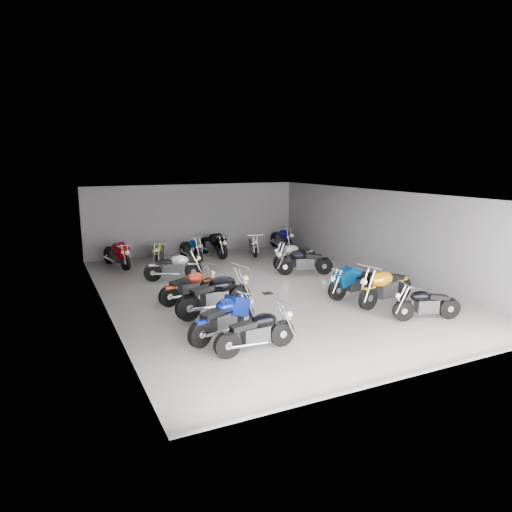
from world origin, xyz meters
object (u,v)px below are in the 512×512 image
object	(u,v)px
motorcycle_back_b	(159,252)
motorcycle_back_f	(282,239)
motorcycle_left_c	(215,295)
motorcycle_back_e	(253,245)
motorcycle_left_d	(190,286)
motorcycle_back_a	(117,254)
motorcycle_left_a	(257,331)
drain_grate	(268,293)
motorcycle_left_f	(174,267)
motorcycle_right_e	(304,261)
motorcycle_right_b	(385,286)
motorcycle_right_f	(295,255)
motorcycle_right_c	(355,282)
motorcycle_right_a	(426,304)
motorcycle_back_c	(191,249)
motorcycle_left_b	(224,318)
motorcycle_back_d	(213,245)

from	to	relation	value
motorcycle_back_b	motorcycle_back_f	distance (m)	6.09
motorcycle_left_c	motorcycle_back_e	distance (m)	8.45
motorcycle_left_d	motorcycle_back_a	xyz separation A→B (m)	(-1.27, 5.73, 0.05)
motorcycle_left_a	drain_grate	bearing A→B (deg)	147.14
drain_grate	motorcycle_back_f	xyz separation A→B (m)	(4.00, 6.35, 0.54)
motorcycle_left_f	motorcycle_right_e	world-z (taller)	motorcycle_right_e
motorcycle_right_b	motorcycle_back_f	world-z (taller)	motorcycle_right_b
motorcycle_left_a	motorcycle_right_f	xyz separation A→B (m)	(4.94, 6.79, 0.03)
motorcycle_right_c	motorcycle_right_f	distance (m)	4.32
motorcycle_right_a	motorcycle_left_a	bearing A→B (deg)	106.63
motorcycle_left_c	motorcycle_back_c	xyz separation A→B (m)	(1.58, 7.26, -0.08)
motorcycle_left_b	motorcycle_right_c	bearing A→B (deg)	82.69
drain_grate	motorcycle_right_b	bearing A→B (deg)	-43.95
motorcycle_back_d	motorcycle_back_b	bearing A→B (deg)	-5.01
motorcycle_back_f	motorcycle_left_b	bearing A→B (deg)	56.19
motorcycle_left_a	motorcycle_back_d	xyz separation A→B (m)	(2.76, 10.34, 0.07)
motorcycle_right_a	motorcycle_back_c	xyz separation A→B (m)	(-3.43, 10.13, 0.03)
motorcycle_right_c	motorcycle_back_c	distance (m)	8.15
motorcycle_left_c	motorcycle_right_f	bearing A→B (deg)	118.80
motorcycle_back_f	motorcycle_back_a	bearing A→B (deg)	4.60
drain_grate	motorcycle_left_f	world-z (taller)	motorcycle_left_f
motorcycle_left_c	motorcycle_left_b	bearing A→B (deg)	-24.24
motorcycle_left_c	motorcycle_right_c	world-z (taller)	motorcycle_left_c
motorcycle_right_c	motorcycle_back_d	world-z (taller)	motorcycle_back_d
motorcycle_right_f	motorcycle_back_c	world-z (taller)	motorcycle_right_f
motorcycle_right_f	motorcycle_left_b	bearing A→B (deg)	127.49
motorcycle_right_a	motorcycle_back_c	bearing A→B (deg)	36.09
motorcycle_right_e	motorcycle_back_a	world-z (taller)	motorcycle_back_a
drain_grate	motorcycle_right_b	xyz separation A→B (m)	(2.66, -2.57, 0.56)
motorcycle_left_d	motorcycle_right_a	distance (m)	6.86
motorcycle_left_d	motorcycle_back_c	size ratio (longest dim) A/B	0.98
motorcycle_right_e	motorcycle_left_c	bearing A→B (deg)	142.60
motorcycle_right_c	motorcycle_back_e	xyz separation A→B (m)	(-0.08, 7.46, -0.06)
motorcycle_left_a	motorcycle_left_f	distance (m)	6.99
motorcycle_back_c	motorcycle_back_e	distance (m)	2.94
motorcycle_left_d	motorcycle_back_a	bearing A→B (deg)	177.02
motorcycle_right_a	motorcycle_back_a	distance (m)	12.03
motorcycle_left_f	motorcycle_right_b	bearing A→B (deg)	57.12
motorcycle_right_b	motorcycle_right_c	world-z (taller)	motorcycle_right_b
motorcycle_back_f	motorcycle_right_b	bearing A→B (deg)	83.37
motorcycle_back_c	motorcycle_right_c	bearing A→B (deg)	102.64
motorcycle_left_b	motorcycle_back_f	size ratio (longest dim) A/B	0.90
motorcycle_right_e	motorcycle_back_c	world-z (taller)	motorcycle_right_e
drain_grate	motorcycle_back_e	world-z (taller)	motorcycle_back_e
motorcycle_right_c	motorcycle_right_e	bearing A→B (deg)	-3.31
motorcycle_back_c	motorcycle_right_b	bearing A→B (deg)	102.18
drain_grate	motorcycle_right_a	xyz separation A→B (m)	(2.74, -4.10, 0.45)
motorcycle_left_a	motorcycle_right_b	xyz separation A→B (m)	(4.98, 1.47, 0.08)
motorcycle_right_b	motorcycle_right_e	size ratio (longest dim) A/B	1.13
motorcycle_right_f	motorcycle_back_d	bearing A→B (deg)	21.92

